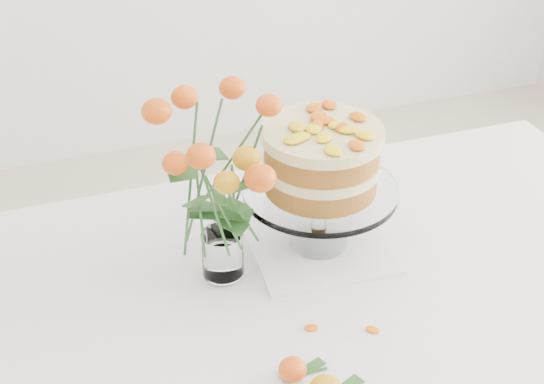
{
  "coord_description": "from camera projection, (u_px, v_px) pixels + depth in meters",
  "views": [
    {
      "loc": [
        -0.51,
        -1.01,
        1.68
      ],
      "look_at": [
        -0.12,
        0.11,
        0.92
      ],
      "focal_mm": 50.0,
      "sensor_mm": 36.0,
      "label": 1
    }
  ],
  "objects": [
    {
      "name": "cake_stand",
      "position": [
        321.0,
        165.0,
        1.43
      ],
      "size": [
        0.3,
        0.3,
        0.27
      ],
      "rotation": [
        0.0,
        0.0,
        0.3
      ],
      "color": "white",
      "rests_on": "napkin"
    },
    {
      "name": "loose_rose_far",
      "position": [
        293.0,
        369.0,
        1.22
      ],
      "size": [
        0.08,
        0.05,
        0.04
      ],
      "rotation": [
        0.0,
        0.0,
        -0.03
      ],
      "color": "#C34409",
      "rests_on": "table"
    },
    {
      "name": "stray_petal_a",
      "position": [
        311.0,
        328.0,
        1.33
      ],
      "size": [
        0.03,
        0.02,
        0.0
      ],
      "primitive_type": "ellipsoid",
      "color": "yellow",
      "rests_on": "table"
    },
    {
      "name": "napkin",
      "position": [
        318.0,
        244.0,
        1.53
      ],
      "size": [
        0.29,
        0.29,
        0.01
      ],
      "primitive_type": "cube",
      "rotation": [
        0.0,
        0.0,
        -0.06
      ],
      "color": "white",
      "rests_on": "table"
    },
    {
      "name": "table",
      "position": [
        348.0,
        312.0,
        1.49
      ],
      "size": [
        1.43,
        0.93,
        0.76
      ],
      "color": "tan",
      "rests_on": "ground"
    },
    {
      "name": "rose_vase",
      "position": [
        219.0,
        172.0,
        1.33
      ],
      "size": [
        0.33,
        0.33,
        0.4
      ],
      "rotation": [
        0.0,
        0.0,
        -0.35
      ],
      "color": "white",
      "rests_on": "table"
    },
    {
      "name": "stray_petal_b",
      "position": [
        373.0,
        330.0,
        1.33
      ],
      "size": [
        0.03,
        0.02,
        0.0
      ],
      "primitive_type": "ellipsoid",
      "color": "yellow",
      "rests_on": "table"
    }
  ]
}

